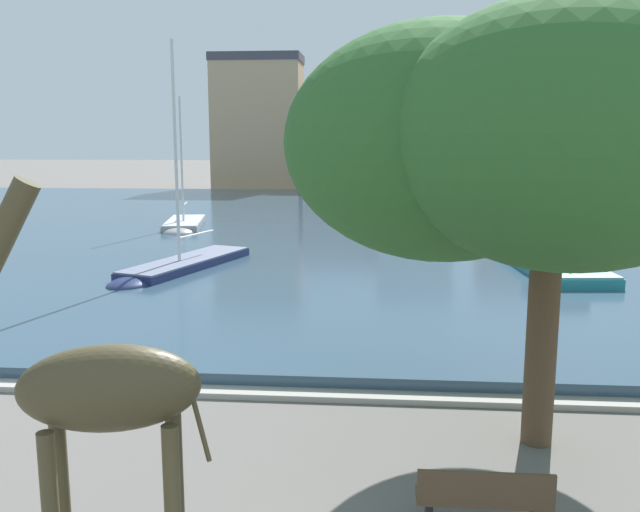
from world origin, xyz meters
The scene contains 12 objects.
harbor_water centered at (0.00, 34.24, 0.18)m, with size 76.04×50.42×0.36m, color #334C60.
quay_edge_coping centered at (0.00, 8.78, 0.06)m, with size 76.04×0.50×0.12m, color #ADA89E.
giraffe_statue centered at (-2.60, 1.99, 2.64)m, with size 2.93×1.12×5.17m.
sailboat_navy centered at (-7.14, 19.93, 0.40)m, with size 3.93×7.75×8.67m.
sailboat_teal centered at (6.71, 21.78, 0.54)m, with size 3.02×8.36×7.92m.
sailboat_grey centered at (-10.32, 31.86, 0.39)m, with size 2.78×6.40×7.40m.
shade_tree centered at (2.65, 6.80, 5.21)m, with size 7.59×8.21×7.16m.
park_bench centered at (1.73, 4.21, 0.49)m, with size 1.80×0.44×0.92m.
townhouse_corner_house centered at (-11.77, 64.22, 6.65)m, with size 8.88×5.27×13.27m.
townhouse_end_terrace centered at (-3.16, 64.30, 4.20)m, with size 7.56×6.29×8.38m.
townhouse_wide_warehouse centered at (3.87, 62.03, 5.48)m, with size 7.13×6.46×10.93m.
townhouse_narrow_midrow centered at (12.64, 61.57, 5.14)m, with size 5.26×5.68×10.26m.
Camera 1 is at (0.25, -4.38, 5.26)m, focal length 38.26 mm.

